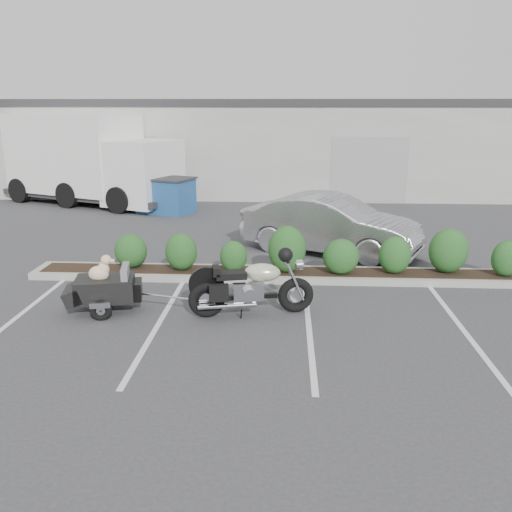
# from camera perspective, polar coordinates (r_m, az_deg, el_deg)

# --- Properties ---
(ground) EXTENTS (90.00, 90.00, 0.00)m
(ground) POSITION_cam_1_polar(r_m,az_deg,el_deg) (10.32, -1.25, -6.00)
(ground) COLOR #38383A
(ground) RESTS_ON ground
(planter_kerb) EXTENTS (12.00, 1.00, 0.15)m
(planter_kerb) POSITION_cam_1_polar(r_m,az_deg,el_deg) (12.35, 4.17, -1.98)
(planter_kerb) COLOR #9E9E93
(planter_kerb) RESTS_ON ground
(building) EXTENTS (26.00, 10.00, 4.00)m
(building) POSITION_cam_1_polar(r_m,az_deg,el_deg) (26.63, 1.59, 11.82)
(building) COLOR #9EA099
(building) RESTS_ON ground
(motorcycle) EXTENTS (2.35, 0.99, 1.36)m
(motorcycle) POSITION_cam_1_polar(r_m,az_deg,el_deg) (10.05, -0.47, -3.32)
(motorcycle) COLOR black
(motorcycle) RESTS_ON ground
(pet_trailer) EXTENTS (1.91, 1.09, 1.13)m
(pet_trailer) POSITION_cam_1_polar(r_m,az_deg,el_deg) (10.63, -15.68, -3.24)
(pet_trailer) COLOR black
(pet_trailer) RESTS_ON ground
(sedan) EXTENTS (4.89, 3.50, 1.53)m
(sedan) POSITION_cam_1_polar(r_m,az_deg,el_deg) (14.34, 7.85, 3.28)
(sedan) COLOR #AEADB4
(sedan) RESTS_ON ground
(dumpster) EXTENTS (2.29, 1.94, 1.28)m
(dumpster) POSITION_cam_1_polar(r_m,az_deg,el_deg) (19.93, -9.48, 6.36)
(dumpster) COLOR #1B4B89
(dumpster) RESTS_ON ground
(delivery_truck) EXTENTS (7.84, 5.16, 3.44)m
(delivery_truck) POSITION_cam_1_polar(r_m,az_deg,el_deg) (22.40, -16.99, 9.51)
(delivery_truck) COLOR white
(delivery_truck) RESTS_ON ground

